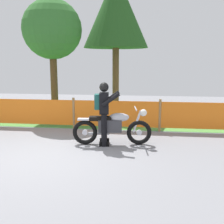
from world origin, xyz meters
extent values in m
cube|color=gray|center=(0.00, 0.00, -0.01)|extent=(24.00, 24.00, 0.02)
cube|color=#4C8C3D|center=(0.00, 5.76, 0.01)|extent=(24.00, 6.10, 0.01)
cylinder|color=#997547|center=(0.00, 2.71, 0.53)|extent=(0.08, 0.08, 1.05)
cylinder|color=#997547|center=(2.84, 2.71, 0.53)|extent=(0.08, 0.08, 1.05)
cube|color=orange|center=(-1.42, 2.71, 0.54)|extent=(2.76, 0.02, 0.85)
cube|color=orange|center=(1.42, 2.71, 0.54)|extent=(2.76, 0.02, 0.85)
cube|color=orange|center=(4.25, 2.71, 0.54)|extent=(2.76, 0.02, 0.85)
cylinder|color=brown|center=(-1.32, 4.65, 1.33)|extent=(0.28, 0.28, 2.65)
sphere|color=#33702D|center=(-1.32, 4.65, 3.46)|extent=(2.32, 2.32, 2.32)
cylinder|color=brown|center=(1.05, 5.81, 1.40)|extent=(0.28, 0.28, 2.79)
cone|color=#23511E|center=(1.05, 5.81, 4.31)|extent=(2.73, 2.73, 3.03)
torus|color=black|center=(2.22, 1.20, 0.34)|extent=(0.68, 0.19, 0.67)
cylinder|color=silver|center=(2.22, 1.20, 0.34)|extent=(0.15, 0.08, 0.15)
torus|color=black|center=(0.76, 1.02, 0.34)|extent=(0.68, 0.19, 0.67)
cylinder|color=silver|center=(0.76, 1.02, 0.34)|extent=(0.15, 0.08, 0.15)
cube|color=#38383D|center=(1.44, 1.10, 0.52)|extent=(0.65, 0.32, 0.34)
ellipsoid|color=#B7B7C1|center=(1.68, 1.13, 0.76)|extent=(0.57, 0.31, 0.23)
cube|color=black|center=(1.18, 1.07, 0.72)|extent=(0.61, 0.30, 0.10)
cube|color=silver|center=(0.76, 1.02, 0.70)|extent=(0.39, 0.21, 0.04)
cylinder|color=silver|center=(2.16, 1.19, 0.64)|extent=(0.25, 0.09, 0.60)
sphere|color=white|center=(2.32, 1.21, 0.88)|extent=(0.21, 0.21, 0.19)
cylinder|color=silver|center=(2.12, 1.18, 1.00)|extent=(0.11, 0.63, 0.03)
cylinder|color=silver|center=(1.11, 1.21, 0.27)|extent=(0.58, 0.14, 0.07)
cylinder|color=black|center=(1.26, 1.24, 0.43)|extent=(0.17, 0.17, 0.86)
cube|color=black|center=(1.26, 1.24, 0.06)|extent=(0.27, 0.14, 0.12)
cylinder|color=black|center=(1.30, 0.93, 0.43)|extent=(0.17, 0.17, 0.86)
cube|color=black|center=(1.30, 0.93, 0.06)|extent=(0.27, 0.14, 0.12)
cube|color=black|center=(1.28, 1.09, 1.14)|extent=(0.28, 0.39, 0.56)
cylinder|color=black|center=(1.44, 1.33, 1.26)|extent=(0.49, 0.16, 0.38)
cylinder|color=black|center=(1.49, 0.89, 1.26)|extent=(0.49, 0.16, 0.38)
sphere|color=black|center=(1.28, 1.09, 1.56)|extent=(0.28, 0.28, 0.25)
cube|color=black|center=(1.38, 1.10, 1.56)|extent=(0.05, 0.18, 0.08)
cube|color=#194C47|center=(1.11, 1.07, 1.18)|extent=(0.19, 0.30, 0.40)
camera|label=1|loc=(2.40, -5.99, 2.23)|focal=43.74mm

